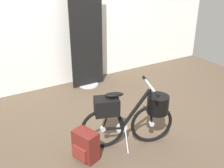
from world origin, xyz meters
TOP-DOWN VIEW (x-y plane):
  - ground_plane at (0.00, 0.00)m, footprint 6.19×6.19m
  - back_wall at (0.00, 1.73)m, footprint 6.19×0.10m
  - floor_banner_stand at (0.12, 1.38)m, footprint 0.60×0.36m
  - folding_bike_foreground at (-0.19, -0.46)m, footprint 1.08×0.57m
  - backpack_on_floor at (-0.79, -0.43)m, footprint 0.27×0.32m

SIDE VIEW (x-z plane):
  - ground_plane at x=0.00m, z-range 0.00..0.00m
  - backpack_on_floor at x=-0.79m, z-range 0.00..0.35m
  - folding_bike_foreground at x=-0.19m, z-range 0.02..0.82m
  - floor_banner_stand at x=0.12m, z-range -0.09..1.73m
  - back_wall at x=0.00m, z-range 0.00..2.72m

